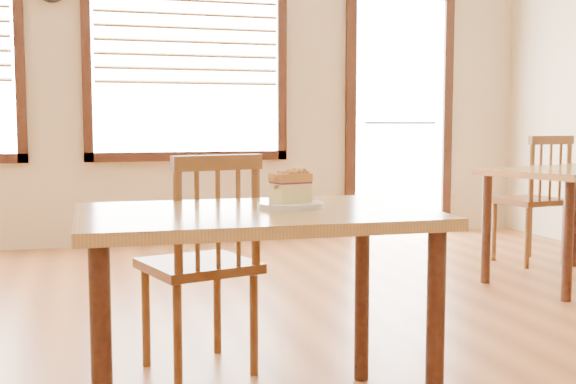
# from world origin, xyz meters

# --- Properties ---
(window_right) EXTENTS (1.76, 0.10, 1.96)m
(window_right) POSITION_xyz_m (0.30, 3.97, 1.81)
(window_right) COLOR white
(window_right) RESTS_ON room_shell
(entry_door) EXTENTS (1.08, 0.06, 2.29)m
(entry_door) POSITION_xyz_m (2.30, 3.98, 1.20)
(entry_door) COLOR white
(entry_door) RESTS_ON ground
(cafe_table_main) EXTENTS (1.18, 0.80, 0.75)m
(cafe_table_main) POSITION_xyz_m (-0.06, 0.05, 0.65)
(cafe_table_main) COLOR olive
(cafe_table_main) RESTS_ON ground
(cafe_chair_main) EXTENTS (0.52, 0.52, 0.93)m
(cafe_chair_main) POSITION_xyz_m (-0.14, 0.62, 0.47)
(cafe_chair_main) COLOR #592E18
(cafe_chair_main) RESTS_ON ground
(cafe_table_second) EXTENTS (1.29, 1.05, 0.75)m
(cafe_table_second) POSITION_xyz_m (2.48, 1.68, 0.64)
(cafe_table_second) COLOR olive
(cafe_table_second) RESTS_ON ground
(cafe_chair_second) EXTENTS (0.50, 0.50, 0.97)m
(cafe_chair_second) POSITION_xyz_m (2.61, 2.30, 0.49)
(cafe_chair_second) COLOR #592E18
(cafe_chair_second) RESTS_ON ground
(plate) EXTENTS (0.23, 0.23, 0.02)m
(plate) POSITION_xyz_m (0.08, 0.09, 0.76)
(plate) COLOR white
(plate) RESTS_ON cafe_table_main
(cake_slice) EXTENTS (0.15, 0.12, 0.12)m
(cake_slice) POSITION_xyz_m (0.08, 0.09, 0.83)
(cake_slice) COLOR #D1BF76
(cake_slice) RESTS_ON plate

